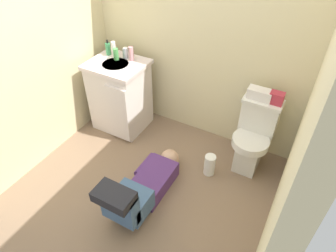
% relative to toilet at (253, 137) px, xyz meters
% --- Properties ---
extents(ground_plane, '(2.78, 3.12, 0.04)m').
position_rel_toilet_xyz_m(ground_plane, '(-0.78, -0.79, -0.39)').
color(ground_plane, '#836750').
extents(wall_back, '(2.44, 0.08, 2.40)m').
position_rel_toilet_xyz_m(wall_back, '(-0.78, 0.31, 0.83)').
color(wall_back, beige).
rests_on(wall_back, ground_plane).
extents(wall_left, '(0.08, 2.12, 2.40)m').
position_rel_toilet_xyz_m(wall_left, '(-1.96, -0.79, 0.83)').
color(wall_left, beige).
rests_on(wall_left, ground_plane).
extents(wall_right, '(0.08, 2.12, 2.40)m').
position_rel_toilet_xyz_m(wall_right, '(0.40, -0.79, 0.83)').
color(wall_right, beige).
rests_on(wall_right, ground_plane).
extents(toilet, '(0.36, 0.46, 0.75)m').
position_rel_toilet_xyz_m(toilet, '(0.00, 0.00, 0.00)').
color(toilet, silver).
rests_on(toilet, ground_plane).
extents(vanity_cabinet, '(0.60, 0.53, 0.82)m').
position_rel_toilet_xyz_m(vanity_cabinet, '(-1.52, -0.09, 0.05)').
color(vanity_cabinet, silver).
rests_on(vanity_cabinet, ground_plane).
extents(faucet, '(0.02, 0.02, 0.10)m').
position_rel_toilet_xyz_m(faucet, '(-1.52, 0.05, 0.50)').
color(faucet, silver).
rests_on(faucet, vanity_cabinet).
extents(person_plumber, '(0.39, 1.06, 0.52)m').
position_rel_toilet_xyz_m(person_plumber, '(-0.70, -0.93, -0.19)').
color(person_plumber, '#512D6B').
rests_on(person_plumber, ground_plane).
extents(tissue_box, '(0.22, 0.11, 0.10)m').
position_rel_toilet_xyz_m(tissue_box, '(-0.05, 0.09, 0.43)').
color(tissue_box, silver).
rests_on(tissue_box, toilet).
extents(toiletry_bag, '(0.12, 0.09, 0.11)m').
position_rel_toilet_xyz_m(toiletry_bag, '(0.10, 0.09, 0.44)').
color(toiletry_bag, '#B22D3F').
rests_on(toiletry_bag, toilet).
extents(soap_dispenser, '(0.06, 0.06, 0.17)m').
position_rel_toilet_xyz_m(soap_dispenser, '(-1.71, 0.03, 0.52)').
color(soap_dispenser, '#409A5C').
rests_on(soap_dispenser, vanity_cabinet).
extents(bottle_white, '(0.05, 0.05, 0.17)m').
position_rel_toilet_xyz_m(bottle_white, '(-1.62, 0.02, 0.54)').
color(bottle_white, white).
rests_on(bottle_white, vanity_cabinet).
extents(bottle_green, '(0.05, 0.05, 0.12)m').
position_rel_toilet_xyz_m(bottle_green, '(-1.56, -0.02, 0.51)').
color(bottle_green, '#4DA452').
rests_on(bottle_green, vanity_cabinet).
extents(bottle_clear, '(0.05, 0.05, 0.12)m').
position_rel_toilet_xyz_m(bottle_clear, '(-1.49, 0.05, 0.51)').
color(bottle_clear, silver).
rests_on(bottle_clear, vanity_cabinet).
extents(bottle_pink, '(0.05, 0.05, 0.15)m').
position_rel_toilet_xyz_m(bottle_pink, '(-1.41, 0.04, 0.53)').
color(bottle_pink, '#D19098').
rests_on(bottle_pink, vanity_cabinet).
extents(paper_towel_roll, '(0.11, 0.11, 0.23)m').
position_rel_toilet_xyz_m(paper_towel_roll, '(-0.30, -0.32, -0.25)').
color(paper_towel_roll, white).
rests_on(paper_towel_roll, ground_plane).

